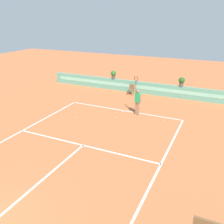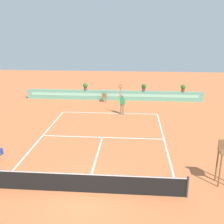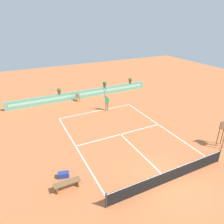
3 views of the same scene
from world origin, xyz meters
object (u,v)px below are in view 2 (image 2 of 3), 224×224
at_px(potted_plant_left, 85,86).
at_px(potted_plant_far_right, 183,88).
at_px(tennis_ball_by_sideline, 109,118).
at_px(tennis_ball_mid_court, 78,122).
at_px(potted_plant_right, 144,87).
at_px(ball_kid_chair, 104,97).
at_px(tennis_player, 122,103).
at_px(tennis_ball_near_baseline, 144,116).

bearing_deg(potted_plant_left, potted_plant_far_right, 0.00).
xyz_separation_m(potted_plant_far_right, potted_plant_left, (-9.82, 0.00, 0.00)).
relative_size(tennis_ball_by_sideline, potted_plant_left, 0.09).
relative_size(tennis_ball_mid_court, potted_plant_far_right, 0.09).
xyz_separation_m(potted_plant_far_right, potted_plant_right, (-3.88, 0.00, 0.00)).
relative_size(tennis_ball_by_sideline, potted_plant_right, 0.09).
bearing_deg(potted_plant_left, ball_kid_chair, -20.14).
relative_size(tennis_player, potted_plant_left, 3.57).
xyz_separation_m(tennis_ball_near_baseline, potted_plant_far_right, (3.98, 5.12, 1.38)).
distance_m(tennis_player, potted_plant_right, 5.18).
bearing_deg(tennis_ball_near_baseline, potted_plant_right, 88.94).
distance_m(tennis_player, potted_plant_far_right, 7.56).
height_order(tennis_ball_near_baseline, potted_plant_left, potted_plant_left).
bearing_deg(potted_plant_far_right, tennis_ball_near_baseline, -127.84).
xyz_separation_m(ball_kid_chair, tennis_ball_near_baseline, (3.85, -4.39, -0.44)).
bearing_deg(potted_plant_far_right, tennis_ball_mid_court, -142.45).
xyz_separation_m(ball_kid_chair, tennis_ball_mid_court, (-1.36, -6.33, -0.44)).
xyz_separation_m(potted_plant_left, potted_plant_right, (5.94, 0.00, 0.00)).
bearing_deg(tennis_ball_mid_court, tennis_player, 34.20).
bearing_deg(tennis_ball_near_baseline, tennis_player, 169.85).
bearing_deg(tennis_player, ball_kid_chair, 116.08).
distance_m(tennis_ball_mid_court, potted_plant_far_right, 11.67).
relative_size(tennis_ball_near_baseline, tennis_ball_by_sideline, 1.00).
distance_m(tennis_ball_near_baseline, potted_plant_left, 7.89).
bearing_deg(tennis_ball_near_baseline, potted_plant_far_right, 52.16).
xyz_separation_m(ball_kid_chair, potted_plant_right, (3.94, 0.73, 0.93)).
distance_m(ball_kid_chair, tennis_player, 4.55).
height_order(tennis_player, tennis_ball_by_sideline, tennis_player).
bearing_deg(potted_plant_far_right, potted_plant_left, 180.00).
bearing_deg(tennis_ball_by_sideline, ball_kid_chair, 100.50).
xyz_separation_m(tennis_ball_near_baseline, tennis_ball_by_sideline, (-2.87, -0.89, 0.00)).
height_order(ball_kid_chair, tennis_ball_mid_court, ball_kid_chair).
bearing_deg(ball_kid_chair, potted_plant_far_right, 5.34).
relative_size(tennis_ball_near_baseline, tennis_ball_mid_court, 1.00).
height_order(tennis_ball_mid_court, tennis_ball_by_sideline, same).
bearing_deg(potted_plant_left, tennis_ball_near_baseline, -41.23).
bearing_deg(tennis_ball_mid_court, potted_plant_right, 53.09).
distance_m(tennis_ball_by_sideline, potted_plant_right, 6.84).
relative_size(tennis_ball_near_baseline, potted_plant_right, 0.09).
bearing_deg(tennis_ball_by_sideline, tennis_ball_mid_court, -155.88).
bearing_deg(potted_plant_far_right, potted_plant_right, 180.00).
relative_size(potted_plant_far_right, potted_plant_right, 1.00).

